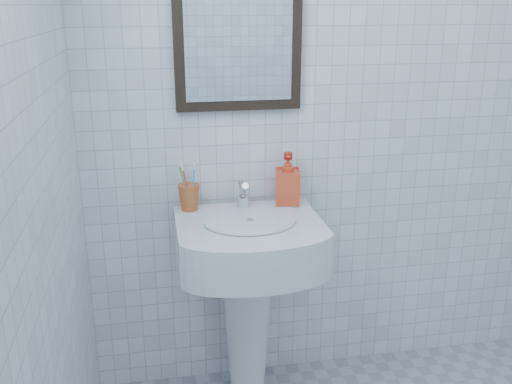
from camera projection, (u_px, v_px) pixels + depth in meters
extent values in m
cube|color=silver|center=(346.00, 103.00, 2.38)|extent=(2.20, 0.02, 2.50)
cube|color=silver|center=(0.00, 224.00, 1.06)|extent=(0.02, 2.40, 2.50)
cone|color=white|center=(247.00, 327.00, 2.40)|extent=(0.22, 0.22, 0.70)
cube|color=white|center=(249.00, 241.00, 2.23)|extent=(0.56, 0.40, 0.17)
cube|color=white|center=(242.00, 209.00, 2.35)|extent=(0.56, 0.10, 0.03)
cylinder|color=silver|center=(250.00, 221.00, 2.17)|extent=(0.35, 0.35, 0.01)
cylinder|color=silver|center=(243.00, 202.00, 2.31)|extent=(0.05, 0.05, 0.05)
cylinder|color=silver|center=(244.00, 190.00, 2.28)|extent=(0.03, 0.10, 0.08)
cylinder|color=silver|center=(242.00, 192.00, 2.32)|extent=(0.03, 0.05, 0.09)
imported|color=red|center=(288.00, 179.00, 2.34)|extent=(0.11, 0.12, 0.21)
cube|color=black|center=(238.00, 30.00, 2.19)|extent=(0.50, 0.04, 0.62)
cube|color=white|center=(239.00, 30.00, 2.17)|extent=(0.42, 0.00, 0.54)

